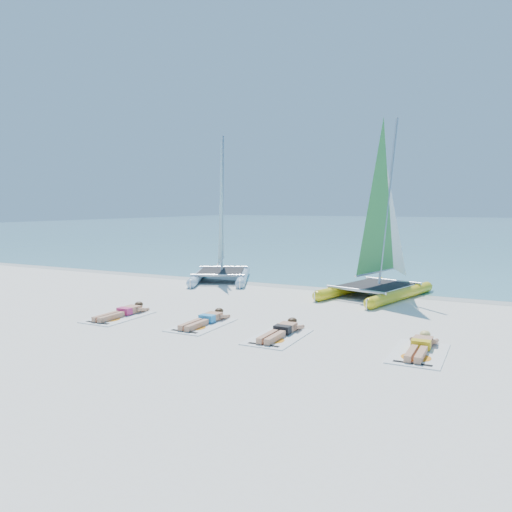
{
  "coord_description": "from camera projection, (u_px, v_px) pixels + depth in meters",
  "views": [
    {
      "loc": [
        6.44,
        -11.16,
        2.9
      ],
      "look_at": [
        0.26,
        1.2,
        1.49
      ],
      "focal_mm": 35.0,
      "sensor_mm": 36.0,
      "label": 1
    }
  ],
  "objects": [
    {
      "name": "ground",
      "position": [
        227.0,
        316.0,
        13.09
      ],
      "size": [
        140.0,
        140.0,
        0.0
      ],
      "primitive_type": "plane",
      "color": "white",
      "rests_on": "ground"
    },
    {
      "name": "sea",
      "position": [
        453.0,
        226.0,
        69.14
      ],
      "size": [
        140.0,
        115.0,
        0.01
      ],
      "primitive_type": "cube",
      "color": "#73AFBF",
      "rests_on": "ground"
    },
    {
      "name": "wet_sand_strip",
      "position": [
        303.0,
        286.0,
        17.99
      ],
      "size": [
        140.0,
        1.4,
        0.01
      ],
      "primitive_type": "cube",
      "color": "beige",
      "rests_on": "ground"
    },
    {
      "name": "catamaran_blue",
      "position": [
        221.0,
        235.0,
        19.28
      ],
      "size": [
        3.67,
        4.77,
        5.87
      ],
      "rotation": [
        0.0,
        0.0,
        0.43
      ],
      "color": "#A7C5DB",
      "rests_on": "ground"
    },
    {
      "name": "catamaran_yellow",
      "position": [
        383.0,
        237.0,
        16.07
      ],
      "size": [
        3.16,
        4.8,
        5.96
      ],
      "rotation": [
        0.0,
        0.0,
        -0.27
      ],
      "color": "yellow",
      "rests_on": "ground"
    },
    {
      "name": "towel_a",
      "position": [
        119.0,
        317.0,
        12.95
      ],
      "size": [
        1.0,
        1.85,
        0.02
      ],
      "primitive_type": "cube",
      "color": "silver",
      "rests_on": "ground"
    },
    {
      "name": "sunbather_a",
      "position": [
        124.0,
        312.0,
        13.1
      ],
      "size": [
        0.37,
        1.73,
        0.26
      ],
      "color": "tan",
      "rests_on": "towel_a"
    },
    {
      "name": "towel_b",
      "position": [
        202.0,
        325.0,
        12.1
      ],
      "size": [
        1.0,
        1.85,
        0.02
      ],
      "primitive_type": "cube",
      "color": "silver",
      "rests_on": "ground"
    },
    {
      "name": "sunbather_b",
      "position": [
        206.0,
        319.0,
        12.26
      ],
      "size": [
        0.37,
        1.73,
        0.26
      ],
      "color": "tan",
      "rests_on": "towel_b"
    },
    {
      "name": "towel_c",
      "position": [
        278.0,
        337.0,
        11.0
      ],
      "size": [
        1.0,
        1.85,
        0.02
      ],
      "primitive_type": "cube",
      "color": "silver",
      "rests_on": "ground"
    },
    {
      "name": "sunbather_c",
      "position": [
        282.0,
        330.0,
        11.16
      ],
      "size": [
        0.37,
        1.73,
        0.26
      ],
      "color": "tan",
      "rests_on": "towel_c"
    },
    {
      "name": "towel_d",
      "position": [
        419.0,
        353.0,
        9.79
      ],
      "size": [
        1.0,
        1.85,
        0.02
      ],
      "primitive_type": "cube",
      "color": "silver",
      "rests_on": "ground"
    },
    {
      "name": "sunbather_d",
      "position": [
        421.0,
        345.0,
        9.95
      ],
      "size": [
        0.37,
        1.73,
        0.26
      ],
      "color": "tan",
      "rests_on": "towel_d"
    }
  ]
}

